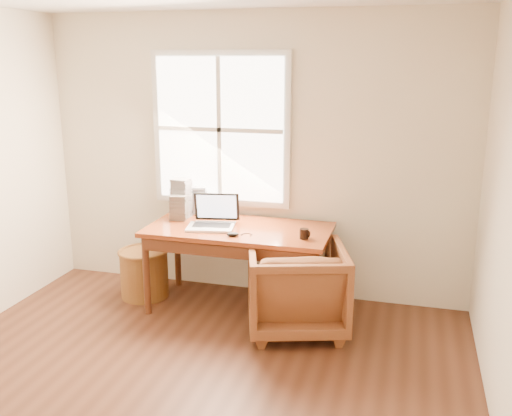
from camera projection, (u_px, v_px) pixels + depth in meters
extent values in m
cube|color=beige|center=(253.00, 157.00, 5.27)|extent=(4.00, 0.02, 2.60)
cube|color=silver|center=(221.00, 129.00, 5.25)|extent=(1.32, 0.05, 1.42)
cube|color=white|center=(220.00, 130.00, 5.22)|extent=(1.20, 0.02, 1.30)
cube|color=silver|center=(219.00, 130.00, 5.21)|extent=(0.04, 0.02, 1.30)
cube|color=silver|center=(219.00, 130.00, 5.21)|extent=(1.20, 0.02, 0.04)
cube|color=brown|center=(239.00, 230.00, 4.99)|extent=(1.60, 0.80, 0.04)
imported|color=brown|center=(297.00, 288.00, 4.66)|extent=(0.98, 1.00, 0.73)
cylinder|color=brown|center=(144.00, 274.00, 5.36)|extent=(0.50, 0.50, 0.44)
ellipsoid|color=black|center=(233.00, 234.00, 4.73)|extent=(0.12, 0.10, 0.03)
cylinder|color=black|center=(304.00, 234.00, 4.66)|extent=(0.10, 0.10, 0.08)
cube|color=silver|center=(200.00, 200.00, 5.40)|extent=(0.15, 0.13, 0.26)
cube|color=#2A292E|center=(179.00, 207.00, 5.20)|extent=(0.17, 0.15, 0.23)
cube|color=#A9A9B7|center=(181.00, 198.00, 5.28)|extent=(0.17, 0.15, 0.36)
cube|color=silver|center=(214.00, 205.00, 5.36)|extent=(0.16, 0.14, 0.20)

